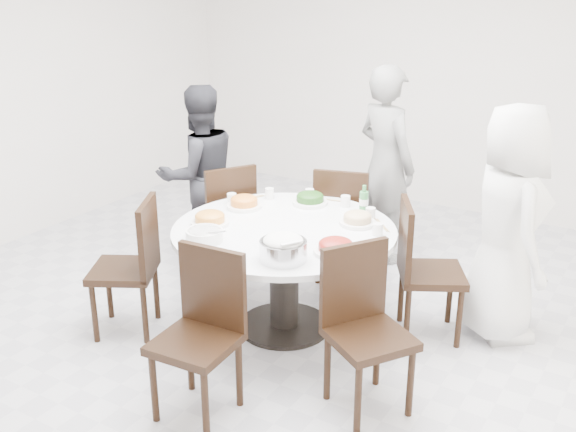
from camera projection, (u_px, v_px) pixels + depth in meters
The scene contains 22 objects.
floor at pixel (290, 324), 4.78m from camera, with size 6.00×6.00×0.01m, color silver.
wall_back at pixel (447, 72), 6.69m from camera, with size 6.00×0.01×2.80m, color white.
dining_table at pixel (284, 279), 4.61m from camera, with size 1.50×1.50×0.75m, color white.
chair_ne at pixel (432, 271), 4.50m from camera, with size 0.42×0.42×0.95m, color black.
chair_n at pixel (344, 222), 5.36m from camera, with size 0.42×0.42×0.95m, color black.
chair_nw at pixel (223, 219), 5.43m from camera, with size 0.42×0.42×0.95m, color black.
chair_sw at pixel (123, 267), 4.55m from camera, with size 0.42×0.42×0.95m, color black.
chair_s at pixel (195, 339), 3.67m from camera, with size 0.42×0.42×0.95m, color black.
chair_se at pixel (370, 334), 3.72m from camera, with size 0.42×0.42×0.95m, color black.
diner_right at pixel (507, 224), 4.41m from camera, with size 0.78×0.51×1.60m, color white.
diner_middle at pixel (386, 165), 5.62m from camera, with size 0.61×0.40×1.66m, color black.
diner_left at pixel (199, 175), 5.62m from camera, with size 0.73×0.57×1.50m, color black.
dish_greens at pixel (310, 200), 4.92m from camera, with size 0.26×0.26×0.07m, color white.
dish_pale at pixel (357, 220), 4.53m from camera, with size 0.24×0.24×0.07m, color white.
dish_orange at pixel (244, 203), 4.85m from camera, with size 0.25×0.25×0.07m, color white.
dish_redbrown at pixel (336, 248), 4.07m from camera, with size 0.27×0.27×0.07m, color white.
dish_tofu at pixel (210, 220), 4.53m from camera, with size 0.26×0.26×0.07m, color white.
rice_bowl at pixel (283, 250), 3.98m from camera, with size 0.28×0.28×0.12m, color silver.
soup_bowl at pixel (204, 235), 4.27m from camera, with size 0.24×0.24×0.07m, color white.
beverage_bottle at pixel (364, 200), 4.70m from camera, with size 0.06×0.06×0.21m, color #317C3D.
tea_cups at pixel (330, 197), 4.96m from camera, with size 0.07×0.07×0.08m, color white.
chopsticks at pixel (326, 199), 5.02m from camera, with size 0.24×0.04×0.01m, color tan, non-canonical shape.
Camera 1 is at (2.19, -3.60, 2.39)m, focal length 42.00 mm.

